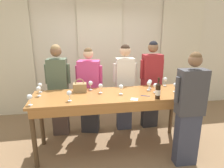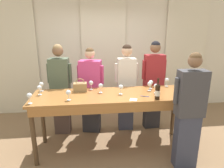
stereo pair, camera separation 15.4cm
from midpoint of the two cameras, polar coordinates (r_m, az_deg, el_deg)
The scene contains 27 objects.
ground_plane at distance 3.70m, azimuth -1.04°, elevation -17.66°, with size 18.00×18.00×0.00m, color #846647.
wall_back at distance 4.95m, azimuth -4.34°, elevation 8.39°, with size 12.00×0.06×2.80m.
curtain_panel_left at distance 5.13m, azimuth -28.07°, elevation 6.20°, with size 1.05×0.03×2.69m.
curtain_panel_center at distance 4.89m, azimuth -4.26°, elevation 7.64°, with size 1.05×0.03×2.69m.
curtain_panel_right at distance 5.49m, azimuth 18.03°, elevation 7.81°, with size 1.05×0.03×2.69m.
tasting_bar at distance 3.27m, azimuth -1.04°, elevation -4.91°, with size 2.59×0.79×1.00m.
wine_bottle at distance 3.10m, azimuth 11.61°, elevation -1.85°, with size 0.08×0.08×0.33m.
handbag at distance 3.42m, azimuth -10.48°, elevation -0.92°, with size 0.22×0.15×0.23m.
wine_glass_front_left at distance 3.49m, azimuth 16.47°, elevation -0.34°, with size 0.08×0.08×0.16m.
wine_glass_front_mid at distance 3.56m, azimuth -21.06°, elevation -0.41°, with size 0.08×0.08×0.16m.
wine_glass_front_right at distance 3.37m, azimuth -21.49°, elevation -1.35°, with size 0.08×0.08×0.16m.
wine_glass_center_left at distance 3.04m, azimuth -23.86°, elevation -3.49°, with size 0.08×0.08×0.16m.
wine_glass_center_mid at distance 3.02m, azimuth -13.59°, elevation -2.64°, with size 0.08×0.08×0.16m.
wine_glass_center_right at distance 3.30m, azimuth -4.62°, elevation -0.61°, with size 0.08×0.08×0.16m.
wine_glass_back_left at distance 3.48m, azimuth -7.43°, elevation 0.17°, with size 0.08×0.08×0.16m.
wine_glass_back_mid at distance 3.59m, azimuth 9.57°, elevation 0.57°, with size 0.08×0.08×0.16m.
wine_glass_back_right at distance 3.38m, azimuth 11.07°, elevation -0.48°, with size 0.08×0.08×0.16m.
wine_glass_near_host at distance 3.48m, azimuth 9.27°, elevation 0.09°, with size 0.08×0.08×0.16m.
wine_glass_by_bottle at distance 3.81m, azimuth 13.85°, elevation 1.22°, with size 0.08×0.08×0.16m.
wine_glass_by_handbag at distance 3.23m, azimuth 1.23°, elevation -0.94°, with size 0.08×0.08×0.16m.
napkin at distance 3.04m, azimuth 4.96°, elevation -4.37°, with size 0.14×0.14×0.00m.
pen at distance 3.20m, azimuth 8.12°, elevation -3.37°, with size 0.13×0.07×0.01m.
guest_olive_jacket at distance 3.92m, azimuth -16.06°, elevation -1.62°, with size 0.47×0.29×1.76m.
guest_pink_top at distance 3.91m, azimuth -7.58°, elevation -2.00°, with size 0.52×0.34×1.69m.
guest_cream_sweater at distance 3.97m, azimuth 2.51°, elevation -0.55°, with size 0.46×0.23×1.74m.
guest_striped_shirt at distance 4.12m, azimuth 10.07°, elevation 0.12°, with size 0.49×0.22×1.80m.
host_pouring at distance 3.10m, azimuth 19.95°, elevation -6.94°, with size 0.50×0.22×1.74m.
Camera 1 is at (-0.53, -3.04, 2.06)m, focal length 32.00 mm.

